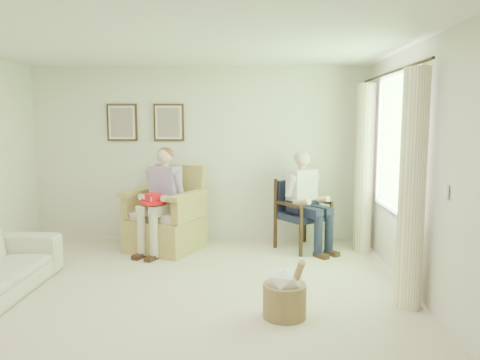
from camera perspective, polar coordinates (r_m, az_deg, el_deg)
The scene contains 16 objects.
floor at distance 4.68m, azimuth -8.80°, elevation -15.55°, with size 5.50×5.50×0.00m, color beige.
back_wall at distance 7.06m, azimuth -4.95°, elevation 3.10°, with size 5.00×0.04×2.60m, color silver.
front_wall at distance 1.78m, azimuth -26.22°, elevation -10.22°, with size 5.00×0.04×2.60m, color silver.
right_wall at distance 4.59m, azimuth 23.20°, elevation 0.30°, with size 0.04×5.50×2.60m, color silver.
ceiling at distance 4.39m, azimuth -9.49°, elevation 17.54°, with size 5.00×5.50×0.02m, color white.
window at distance 5.69m, azimuth 18.60°, elevation 4.63°, with size 0.13×2.50×1.63m.
curtain_left at distance 4.76m, azimuth 20.24°, elevation -1.16°, with size 0.34×0.34×2.30m, color #FCF6C5.
curtain_right at distance 6.63m, azimuth 14.89°, elevation 1.32°, with size 0.34×0.34×2.30m, color #FCF6C5.
framed_print_left at distance 7.23m, azimuth -14.19°, elevation 6.82°, with size 0.45×0.05×0.55m.
framed_print_right at distance 7.07m, azimuth -8.68°, elevation 6.95°, with size 0.45×0.05×0.55m.
wicker_armchair at distance 6.70m, azimuth -9.01°, elevation -5.21°, with size 0.92×0.91×1.17m.
wood_armchair at distance 6.74m, azimuth 7.64°, elevation -3.76°, with size 0.63×0.59×0.96m.
person_wicker at distance 6.47m, azimuth -9.34°, elevation -1.44°, with size 0.40×0.63×1.41m.
person_dark at distance 6.53m, azimuth 7.82°, elevation -1.70°, with size 0.40×0.63×1.36m.
red_hat at distance 6.33m, azimuth -10.55°, elevation -2.40°, with size 0.33×0.33×0.14m.
hatbox at distance 4.45m, azimuth 5.48°, elevation -13.53°, with size 0.43×0.43×0.59m.
Camera 1 is at (0.82, -4.24, 1.81)m, focal length 35.00 mm.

